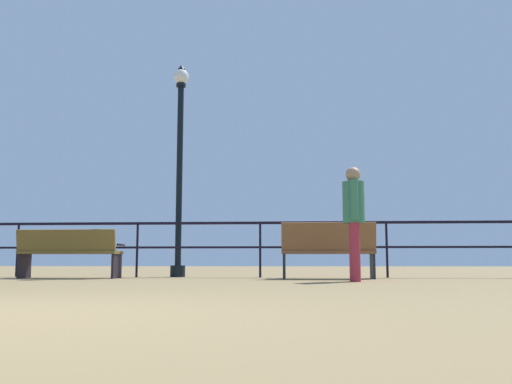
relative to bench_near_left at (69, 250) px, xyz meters
name	(u,v)px	position (x,y,z in m)	size (l,w,h in m)	color
pier_railing	(198,236)	(2.19, 0.80, 0.29)	(21.26, 0.05, 1.05)	black
bench_near_left	(69,250)	(0.00, 0.00, 0.00)	(1.80, 0.69, 0.86)	brown
bench_near_right	(328,248)	(4.59, -0.01, 0.03)	(1.61, 0.65, 0.96)	brown
lamppost_center	(180,159)	(1.75, 1.03, 1.82)	(0.31, 0.31, 4.26)	black
person_at_railing	(354,215)	(4.90, -1.24, 0.50)	(0.33, 0.55, 1.73)	#9D2837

